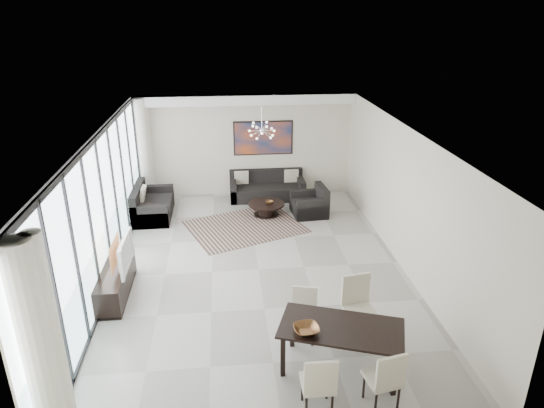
{
  "coord_description": "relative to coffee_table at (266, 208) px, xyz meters",
  "views": [
    {
      "loc": [
        -0.63,
        -8.82,
        5.07
      ],
      "look_at": [
        0.34,
        0.52,
        1.25
      ],
      "focal_mm": 32.0,
      "sensor_mm": 36.0,
      "label": 1
    }
  ],
  "objects": [
    {
      "name": "dining_chair_se",
      "position": [
        0.97,
        -6.77,
        0.35
      ],
      "size": [
        0.51,
        0.51,
        0.94
      ],
      "color": "beige",
      "rests_on": "floor"
    },
    {
      "name": "side_table",
      "position": [
        -3.08,
        -0.21,
        0.14
      ],
      "size": [
        0.36,
        0.36,
        0.5
      ],
      "color": "black",
      "rests_on": "floor"
    },
    {
      "name": "armchair",
      "position": [
        1.16,
        -0.07,
        0.07
      ],
      "size": [
        0.93,
        0.97,
        0.76
      ],
      "color": "black",
      "rests_on": "floor"
    },
    {
      "name": "dining_table",
      "position": [
        0.55,
        -5.93,
        0.47
      ],
      "size": [
        1.99,
        1.45,
        0.75
      ],
      "color": "black",
      "rests_on": "floor"
    },
    {
      "name": "room_shell",
      "position": [
        0.03,
        -2.83,
        1.26
      ],
      "size": [
        6.0,
        9.0,
        2.9
      ],
      "color": "#A8A39B",
      "rests_on": "ground"
    },
    {
      "name": "rug",
      "position": [
        -0.6,
        -0.69,
        -0.18
      ],
      "size": [
        3.22,
        2.87,
        0.01
      ],
      "primitive_type": "cube",
      "rotation": [
        0.0,
        0.0,
        0.37
      ],
      "color": "black",
      "rests_on": "floor"
    },
    {
      "name": "dining_chair_ne",
      "position": [
        1.03,
        -5.11,
        0.42
      ],
      "size": [
        0.56,
        0.56,
        1.06
      ],
      "color": "beige",
      "rests_on": "floor"
    },
    {
      "name": "sofa_main",
      "position": [
        0.14,
        1.23,
        0.07
      ],
      "size": [
        2.1,
        0.86,
        0.76
      ],
      "color": "black",
      "rests_on": "floor"
    },
    {
      "name": "dining_chair_nw",
      "position": [
        0.14,
        -5.1,
        0.32
      ],
      "size": [
        0.49,
        0.49,
        0.88
      ],
      "color": "beige",
      "rests_on": "floor"
    },
    {
      "name": "loveseat",
      "position": [
        -2.98,
        0.22,
        0.09
      ],
      "size": [
        0.92,
        1.64,
        0.82
      ],
      "color": "black",
      "rests_on": "floor"
    },
    {
      "name": "painting",
      "position": [
        0.07,
        1.64,
        1.46
      ],
      "size": [
        1.68,
        0.04,
        0.98
      ],
      "primitive_type": "cube",
      "color": "#B24518",
      "rests_on": "room_shell"
    },
    {
      "name": "coffee_table",
      "position": [
        0.0,
        0.0,
        0.0
      ],
      "size": [
        0.95,
        0.95,
        0.33
      ],
      "color": "black",
      "rests_on": "floor"
    },
    {
      "name": "window_wall",
      "position": [
        -3.29,
        -2.83,
        1.28
      ],
      "size": [
        0.37,
        8.95,
        2.9
      ],
      "color": "white",
      "rests_on": "floor"
    },
    {
      "name": "chandelier",
      "position": [
        -0.13,
        -0.33,
        2.16
      ],
      "size": [
        0.66,
        0.66,
        0.71
      ],
      "color": "silver",
      "rests_on": "room_shell"
    },
    {
      "name": "dining_chair_sw",
      "position": [
        0.06,
        -6.78,
        0.36
      ],
      "size": [
        0.44,
        0.44,
        0.95
      ],
      "color": "beige",
      "rests_on": "floor"
    },
    {
      "name": "television",
      "position": [
        -3.03,
        -3.46,
        0.66
      ],
      "size": [
        0.15,
        1.05,
        0.6
      ],
      "primitive_type": "imported",
      "rotation": [
        0.0,
        0.0,
        1.56
      ],
      "color": "gray",
      "rests_on": "tv_console"
    },
    {
      "name": "bowl_coffee",
      "position": [
        0.07,
        -0.05,
        0.18
      ],
      "size": [
        0.23,
        0.23,
        0.07
      ],
      "primitive_type": "imported",
      "rotation": [
        0.0,
        0.0,
        -0.04
      ],
      "color": "brown",
      "rests_on": "coffee_table"
    },
    {
      "name": "bowl_dining",
      "position": [
        0.02,
        -6.0,
        0.6
      ],
      "size": [
        0.41,
        0.41,
        0.09
      ],
      "primitive_type": "imported",
      "rotation": [
        0.0,
        0.0,
        0.13
      ],
      "color": "brown",
      "rests_on": "dining_table"
    },
    {
      "name": "soffit",
      "position": [
        -0.43,
        1.47,
        2.58
      ],
      "size": [
        5.98,
        0.4,
        0.26
      ],
      "primitive_type": "cube",
      "color": "white",
      "rests_on": "room_shell"
    },
    {
      "name": "tv_console",
      "position": [
        -3.19,
        -3.48,
        0.08
      ],
      "size": [
        0.49,
        1.73,
        0.54
      ],
      "primitive_type": "cube",
      "color": "black",
      "rests_on": "floor"
    }
  ]
}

